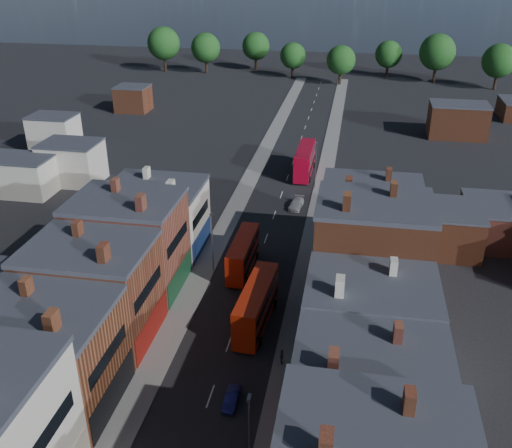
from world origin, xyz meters
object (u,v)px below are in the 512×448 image
at_px(bus_1, 256,305).
at_px(car_1, 232,398).
at_px(bus_0, 243,254).
at_px(car_3, 296,204).
at_px(ped_3, 282,357).
at_px(bus_2, 305,160).
at_px(car_2, 247,232).

bearing_deg(bus_1, car_1, -86.54).
bearing_deg(bus_1, bus_0, 112.12).
height_order(bus_1, car_3, bus_1).
bearing_deg(car_3, car_1, -84.44).
relative_size(bus_0, ped_3, 6.22).
bearing_deg(car_3, ped_3, -78.99).
xyz_separation_m(bus_2, car_3, (0.24, -14.86, -2.06)).
xyz_separation_m(bus_0, car_3, (4.53, 20.31, -1.68)).
height_order(bus_2, car_2, bus_2).
bearing_deg(ped_3, bus_1, 21.36).
distance_m(bus_1, car_1, 12.38).
distance_m(bus_2, car_2, 26.23).
relative_size(car_2, car_3, 0.83).
distance_m(car_1, car_3, 43.82).
distance_m(car_1, car_2, 33.52).
bearing_deg(car_2, car_3, 59.12).
xyz_separation_m(bus_1, car_2, (-5.05, 20.93, -2.06)).
relative_size(bus_0, car_2, 2.66).
distance_m(bus_2, car_3, 15.01).
bearing_deg(car_2, ped_3, -74.34).
height_order(bus_0, car_1, bus_0).
bearing_deg(car_1, car_2, 99.19).
bearing_deg(ped_3, car_1, 139.34).
relative_size(bus_1, car_2, 2.95).
height_order(bus_0, bus_1, bus_1).
xyz_separation_m(car_2, ped_3, (8.68, -27.04, 0.40)).
xyz_separation_m(bus_0, car_1, (3.64, -23.50, -1.79)).
bearing_deg(bus_2, car_1, -89.86).
bearing_deg(car_1, bus_1, 90.29).
distance_m(bus_1, car_3, 31.67).
bearing_deg(car_2, bus_1, -78.58).
height_order(car_1, car_3, car_3).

